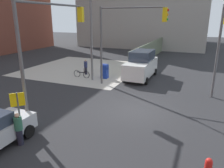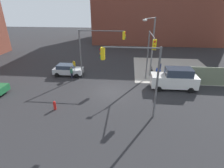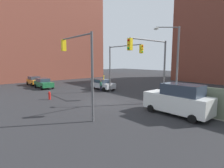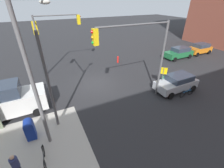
% 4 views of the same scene
% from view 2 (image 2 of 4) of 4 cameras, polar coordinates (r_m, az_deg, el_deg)
% --- Properties ---
extents(ground_plane, '(120.00, 120.00, 0.00)m').
position_cam_2_polar(ground_plane, '(20.66, -0.65, -2.68)').
color(ground_plane, '#28282B').
extents(sidewalk_corner, '(12.00, 12.00, 0.01)m').
position_cam_2_polar(sidewalk_corner, '(29.68, 18.93, 4.69)').
color(sidewalk_corner, '#ADA89E').
rests_on(sidewalk_corner, ground).
extents(building_warehouse_north, '(32.00, 18.00, 18.00)m').
position_cam_2_polar(building_warehouse_north, '(52.66, 14.14, 23.53)').
color(building_warehouse_north, brown).
rests_on(building_warehouse_north, ground).
extents(traffic_signal_nw_corner, '(6.16, 0.36, 6.50)m').
position_cam_2_polar(traffic_signal_nw_corner, '(23.60, -4.76, 12.82)').
color(traffic_signal_nw_corner, '#59595B').
rests_on(traffic_signal_nw_corner, ground).
extents(traffic_signal_se_corner, '(4.93, 0.36, 6.50)m').
position_cam_2_polar(traffic_signal_se_corner, '(14.60, 7.74, 4.81)').
color(traffic_signal_se_corner, '#59595B').
rests_on(traffic_signal_se_corner, ground).
extents(traffic_signal_ne_corner, '(0.36, 5.55, 6.50)m').
position_cam_2_polar(traffic_signal_ne_corner, '(21.33, 12.34, 10.95)').
color(traffic_signal_ne_corner, '#59595B').
rests_on(traffic_signal_ne_corner, ground).
extents(street_lamp_corner, '(1.83, 2.19, 8.00)m').
position_cam_2_polar(street_lamp_corner, '(24.40, 12.75, 12.78)').
color(street_lamp_corner, slate).
rests_on(street_lamp_corner, ground).
extents(warning_sign_two_way, '(0.48, 0.48, 2.40)m').
position_cam_2_polar(warning_sign_two_way, '(24.79, -12.20, 5.65)').
color(warning_sign_two_way, '#4C4C4C').
rests_on(warning_sign_two_way, ground).
extents(mailbox_blue, '(0.56, 0.64, 1.43)m').
position_cam_2_polar(mailbox_blue, '(25.17, 14.81, 3.55)').
color(mailbox_blue, navy).
rests_on(mailbox_blue, ground).
extents(fire_hydrant, '(0.26, 0.26, 0.94)m').
position_cam_2_polar(fire_hydrant, '(18.10, -18.21, -6.58)').
color(fire_hydrant, red).
rests_on(fire_hydrant, ground).
extents(coupe_silver, '(4.17, 2.02, 1.62)m').
position_cam_2_polar(coupe_silver, '(26.09, -14.23, 4.55)').
color(coupe_silver, '#B7BABF').
rests_on(coupe_silver, ground).
extents(van_white_delivery, '(5.40, 2.32, 2.62)m').
position_cam_2_polar(van_white_delivery, '(22.39, 19.82, 1.62)').
color(van_white_delivery, white).
rests_on(van_white_delivery, ground).
extents(pedestrian_crossing, '(0.36, 0.36, 1.59)m').
position_cam_2_polar(pedestrian_crossing, '(24.94, -13.10, 3.67)').
color(pedestrian_crossing, '#2D664C').
rests_on(pedestrian_crossing, ground).
extents(pedestrian_waiting, '(0.36, 0.36, 1.55)m').
position_cam_2_polar(pedestrian_waiting, '(27.49, 15.36, 5.36)').
color(pedestrian_waiting, navy).
rests_on(pedestrian_waiting, ground).
extents(bicycle_leaning_on_fence, '(0.05, 1.75, 0.97)m').
position_cam_2_polar(bicycle_leaning_on_fence, '(27.26, 12.83, 4.46)').
color(bicycle_leaning_on_fence, black).
rests_on(bicycle_leaning_on_fence, ground).
extents(bicycle_at_crosswalk, '(1.75, 0.05, 0.97)m').
position_cam_2_polar(bicycle_at_crosswalk, '(27.37, -13.62, 4.46)').
color(bicycle_at_crosswalk, black).
rests_on(bicycle_at_crosswalk, ground).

